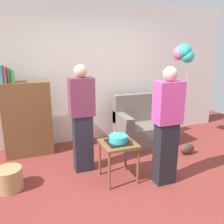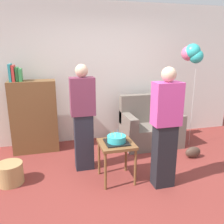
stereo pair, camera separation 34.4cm
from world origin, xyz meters
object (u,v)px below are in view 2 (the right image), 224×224
(side_table, at_px, (116,148))
(person_holding_cake, at_px, (165,128))
(wicker_basket, at_px, (10,173))
(handbag, at_px, (193,152))
(balloon_bunch, at_px, (192,53))
(bookshelf, at_px, (34,116))
(couch, at_px, (150,127))
(person_blowing_candles, at_px, (83,118))
(birthday_cake, at_px, (117,139))

(side_table, bearing_deg, person_holding_cake, -26.66)
(wicker_basket, distance_m, handbag, 2.95)
(wicker_basket, xyz_separation_m, balloon_bunch, (3.12, 0.60, 1.60))
(wicker_basket, bearing_deg, bookshelf, 74.02)
(couch, bearing_deg, wicker_basket, -161.30)
(person_blowing_candles, height_order, person_holding_cake, same)
(couch, distance_m, side_table, 1.51)
(person_blowing_candles, relative_size, wicker_basket, 4.53)
(person_blowing_candles, bearing_deg, balloon_bunch, -8.92)
(birthday_cake, xyz_separation_m, person_blowing_candles, (-0.40, 0.46, 0.21))
(birthday_cake, distance_m, person_blowing_candles, 0.64)
(bookshelf, height_order, balloon_bunch, balloon_bunch)
(birthday_cake, distance_m, balloon_bunch, 2.19)
(side_table, bearing_deg, balloon_bunch, 28.23)
(person_holding_cake, height_order, wicker_basket, person_holding_cake)
(couch, xyz_separation_m, balloon_bunch, (0.65, -0.23, 1.41))
(wicker_basket, height_order, balloon_bunch, balloon_bunch)
(bookshelf, xyz_separation_m, person_blowing_candles, (0.77, -0.90, 0.16))
(couch, relative_size, person_holding_cake, 0.67)
(couch, bearing_deg, side_table, -131.78)
(person_blowing_candles, bearing_deg, birthday_cake, -69.93)
(person_holding_cake, xyz_separation_m, handbag, (0.89, 0.63, -0.73))
(balloon_bunch, bearing_deg, wicker_basket, -169.07)
(couch, distance_m, wicker_basket, 2.62)
(birthday_cake, height_order, person_blowing_candles, person_blowing_candles)
(couch, xyz_separation_m, bookshelf, (-2.16, 0.24, 0.33))
(person_blowing_candles, bearing_deg, couch, 4.61)
(couch, bearing_deg, bookshelf, 173.69)
(birthday_cake, distance_m, wicker_basket, 1.57)
(person_blowing_candles, bearing_deg, bookshelf, 109.85)
(couch, bearing_deg, birthday_cake, -131.78)
(wicker_basket, height_order, handbag, wicker_basket)
(person_blowing_candles, relative_size, person_holding_cake, 1.00)
(side_table, bearing_deg, wicker_basket, 169.13)
(bookshelf, bearing_deg, person_holding_cake, -43.39)
(birthday_cake, bearing_deg, wicker_basket, 169.13)
(couch, height_order, side_table, couch)
(couch, relative_size, person_blowing_candles, 0.67)
(couch, relative_size, birthday_cake, 3.44)
(handbag, xyz_separation_m, balloon_bunch, (0.17, 0.54, 1.65))
(side_table, relative_size, birthday_cake, 1.78)
(bookshelf, height_order, person_blowing_candles, person_blowing_candles)
(couch, distance_m, birthday_cake, 1.53)
(person_blowing_candles, xyz_separation_m, handbag, (1.87, -0.12, -0.73))
(person_holding_cake, bearing_deg, bookshelf, -52.39)
(side_table, distance_m, person_holding_cake, 0.74)
(side_table, distance_m, balloon_bunch, 2.26)
(wicker_basket, relative_size, balloon_bunch, 0.19)
(bookshelf, relative_size, balloon_bunch, 0.83)
(wicker_basket, bearing_deg, birthday_cake, -10.87)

